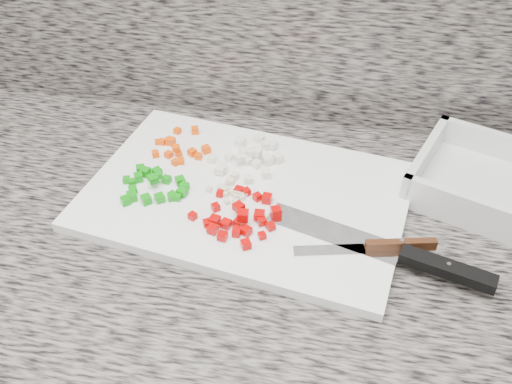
# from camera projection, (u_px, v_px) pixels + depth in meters

# --- Properties ---
(cabinet) EXTENTS (3.92, 0.62, 0.86)m
(cabinet) POSITION_uv_depth(u_px,v_px,m) (214.00, 381.00, 1.18)
(cabinet) COLOR silver
(cabinet) RESTS_ON ground
(countertop) EXTENTS (3.96, 0.64, 0.04)m
(countertop) POSITION_uv_depth(u_px,v_px,m) (200.00, 226.00, 0.89)
(countertop) COLOR slate
(countertop) RESTS_ON cabinet
(cutting_board) EXTENTS (0.54, 0.40, 0.02)m
(cutting_board) POSITION_uv_depth(u_px,v_px,m) (246.00, 196.00, 0.90)
(cutting_board) COLOR white
(cutting_board) RESTS_ON countertop
(carrot_pile) EXTENTS (0.10, 0.11, 0.02)m
(carrot_pile) POSITION_uv_depth(u_px,v_px,m) (180.00, 147.00, 0.97)
(carrot_pile) COLOR #F44B05
(carrot_pile) RESTS_ON cutting_board
(onion_pile) EXTENTS (0.13, 0.13, 0.02)m
(onion_pile) POSITION_uv_depth(u_px,v_px,m) (249.00, 156.00, 0.95)
(onion_pile) COLOR white
(onion_pile) RESTS_ON cutting_board
(green_pepper_pile) EXTENTS (0.11, 0.10, 0.02)m
(green_pepper_pile) POSITION_uv_depth(u_px,v_px,m) (153.00, 186.00, 0.89)
(green_pepper_pile) COLOR #0C8C0C
(green_pepper_pile) RESTS_ON cutting_board
(red_pepper_pile) EXTENTS (0.14, 0.13, 0.03)m
(red_pepper_pile) POSITION_uv_depth(u_px,v_px,m) (241.00, 217.00, 0.84)
(red_pepper_pile) COLOR #BB0302
(red_pepper_pile) RESTS_ON cutting_board
(garlic_pile) EXTENTS (0.07, 0.06, 0.01)m
(garlic_pile) POSITION_uv_depth(u_px,v_px,m) (230.00, 190.00, 0.89)
(garlic_pile) COLOR beige
(garlic_pile) RESTS_ON cutting_board
(chef_knife) EXTENTS (0.32, 0.12, 0.02)m
(chef_knife) POSITION_uv_depth(u_px,v_px,m) (406.00, 256.00, 0.78)
(chef_knife) COLOR white
(chef_knife) RESTS_ON cutting_board
(paring_knife) EXTENTS (0.20, 0.06, 0.02)m
(paring_knife) POSITION_uv_depth(u_px,v_px,m) (383.00, 246.00, 0.80)
(paring_knife) COLOR white
(paring_knife) RESTS_ON cutting_board
(tray) EXTENTS (0.33, 0.28, 0.06)m
(tray) POSITION_uv_depth(u_px,v_px,m) (505.00, 190.00, 0.89)
(tray) COLOR silver
(tray) RESTS_ON countertop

